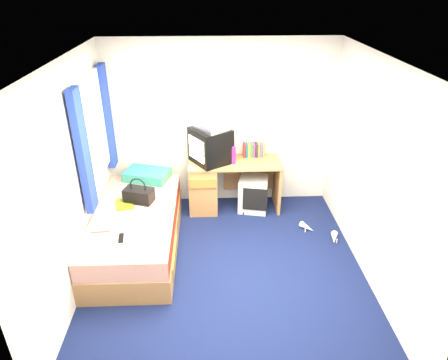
{
  "coord_description": "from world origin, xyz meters",
  "views": [
    {
      "loc": [
        -0.18,
        -3.69,
        3.11
      ],
      "look_at": [
        0.0,
        0.7,
        0.83
      ],
      "focal_mm": 32.0,
      "sensor_mm": 36.0,
      "label": 1
    }
  ],
  "objects_px": {
    "bed": "(136,231)",
    "aerosol_can": "(227,154)",
    "picture_frame": "(262,152)",
    "water_bottle": "(101,229)",
    "storage_cube": "(253,193)",
    "desk": "(215,183)",
    "vcr": "(210,126)",
    "magazine": "(125,204)",
    "pillow": "(147,175)",
    "handbag": "(139,195)",
    "white_heels": "(320,233)",
    "crt_tv": "(210,146)",
    "pink_water_bottle": "(233,155)",
    "colour_swatch_fan": "(138,232)",
    "remote_control": "(121,238)",
    "towel": "(157,220)"
  },
  "relations": [
    {
      "from": "desk",
      "to": "water_bottle",
      "type": "bearing_deg",
      "value": -133.85
    },
    {
      "from": "picture_frame",
      "to": "water_bottle",
      "type": "height_order",
      "value": "picture_frame"
    },
    {
      "from": "picture_frame",
      "to": "towel",
      "type": "bearing_deg",
      "value": -123.11
    },
    {
      "from": "pink_water_bottle",
      "to": "water_bottle",
      "type": "distance_m",
      "value": 2.04
    },
    {
      "from": "storage_cube",
      "to": "magazine",
      "type": "relative_size",
      "value": 1.8
    },
    {
      "from": "picture_frame",
      "to": "pink_water_bottle",
      "type": "distance_m",
      "value": 0.5
    },
    {
      "from": "bed",
      "to": "pillow",
      "type": "distance_m",
      "value": 0.94
    },
    {
      "from": "handbag",
      "to": "vcr",
      "type": "bearing_deg",
      "value": 55.46
    },
    {
      "from": "pillow",
      "to": "white_heels",
      "type": "height_order",
      "value": "pillow"
    },
    {
      "from": "towel",
      "to": "magazine",
      "type": "relative_size",
      "value": 1.01
    },
    {
      "from": "colour_swatch_fan",
      "to": "white_heels",
      "type": "xyz_separation_m",
      "value": [
        2.28,
        0.62,
        -0.51
      ]
    },
    {
      "from": "vcr",
      "to": "magazine",
      "type": "bearing_deg",
      "value": -90.82
    },
    {
      "from": "pink_water_bottle",
      "to": "magazine",
      "type": "xyz_separation_m",
      "value": [
        -1.4,
        -0.72,
        -0.32
      ]
    },
    {
      "from": "storage_cube",
      "to": "colour_swatch_fan",
      "type": "relative_size",
      "value": 2.3
    },
    {
      "from": "magazine",
      "to": "colour_swatch_fan",
      "type": "height_order",
      "value": "magazine"
    },
    {
      "from": "pillow",
      "to": "vcr",
      "type": "xyz_separation_m",
      "value": [
        0.9,
        0.1,
        0.68
      ]
    },
    {
      "from": "picture_frame",
      "to": "handbag",
      "type": "bearing_deg",
      "value": -140.36
    },
    {
      "from": "desk",
      "to": "water_bottle",
      "type": "height_order",
      "value": "desk"
    },
    {
      "from": "desk",
      "to": "magazine",
      "type": "distance_m",
      "value": 1.4
    },
    {
      "from": "towel",
      "to": "white_heels",
      "type": "distance_m",
      "value": 2.2
    },
    {
      "from": "white_heels",
      "to": "crt_tv",
      "type": "bearing_deg",
      "value": 151.43
    },
    {
      "from": "picture_frame",
      "to": "vcr",
      "type": "bearing_deg",
      "value": -156.02
    },
    {
      "from": "pillow",
      "to": "storage_cube",
      "type": "relative_size",
      "value": 1.18
    },
    {
      "from": "towel",
      "to": "magazine",
      "type": "distance_m",
      "value": 0.62
    },
    {
      "from": "bed",
      "to": "aerosol_can",
      "type": "xyz_separation_m",
      "value": [
        1.18,
        1.02,
        0.57
      ]
    },
    {
      "from": "crt_tv",
      "to": "magazine",
      "type": "distance_m",
      "value": 1.42
    },
    {
      "from": "remote_control",
      "to": "colour_swatch_fan",
      "type": "bearing_deg",
      "value": 26.83
    },
    {
      "from": "pillow",
      "to": "picture_frame",
      "type": "relative_size",
      "value": 4.24
    },
    {
      "from": "vcr",
      "to": "magazine",
      "type": "height_order",
      "value": "vcr"
    },
    {
      "from": "crt_tv",
      "to": "magazine",
      "type": "height_order",
      "value": "crt_tv"
    },
    {
      "from": "handbag",
      "to": "colour_swatch_fan",
      "type": "relative_size",
      "value": 1.82
    },
    {
      "from": "aerosol_can",
      "to": "colour_swatch_fan",
      "type": "distance_m",
      "value": 1.83
    },
    {
      "from": "pillow",
      "to": "picture_frame",
      "type": "xyz_separation_m",
      "value": [
        1.64,
        0.25,
        0.22
      ]
    },
    {
      "from": "towel",
      "to": "storage_cube",
      "type": "bearing_deg",
      "value": 42.74
    },
    {
      "from": "pillow",
      "to": "storage_cube",
      "type": "bearing_deg",
      "value": 1.1
    },
    {
      "from": "towel",
      "to": "water_bottle",
      "type": "relative_size",
      "value": 1.42
    },
    {
      "from": "bed",
      "to": "water_bottle",
      "type": "xyz_separation_m",
      "value": [
        -0.3,
        -0.39,
        0.31
      ]
    },
    {
      "from": "storage_cube",
      "to": "desk",
      "type": "bearing_deg",
      "value": -174.95
    },
    {
      "from": "pillow",
      "to": "handbag",
      "type": "xyz_separation_m",
      "value": [
        -0.02,
        -0.62,
        0.03
      ]
    },
    {
      "from": "desk",
      "to": "white_heels",
      "type": "xyz_separation_m",
      "value": [
        1.38,
        -0.79,
        -0.37
      ]
    },
    {
      "from": "picture_frame",
      "to": "storage_cube",
      "type": "bearing_deg",
      "value": -108.37
    },
    {
      "from": "white_heels",
      "to": "pink_water_bottle",
      "type": "bearing_deg",
      "value": 147.66
    },
    {
      "from": "desk",
      "to": "water_bottle",
      "type": "relative_size",
      "value": 6.5
    },
    {
      "from": "crt_tv",
      "to": "white_heels",
      "type": "xyz_separation_m",
      "value": [
        1.44,
        -0.79,
        -0.95
      ]
    },
    {
      "from": "storage_cube",
      "to": "pink_water_bottle",
      "type": "xyz_separation_m",
      "value": [
        -0.31,
        -0.0,
        0.62
      ]
    },
    {
      "from": "magazine",
      "to": "bed",
      "type": "bearing_deg",
      "value": -50.46
    },
    {
      "from": "pink_water_bottle",
      "to": "colour_swatch_fan",
      "type": "height_order",
      "value": "pink_water_bottle"
    },
    {
      "from": "handbag",
      "to": "white_heels",
      "type": "relative_size",
      "value": 0.81
    },
    {
      "from": "picture_frame",
      "to": "towel",
      "type": "relative_size",
      "value": 0.49
    },
    {
      "from": "bed",
      "to": "towel",
      "type": "height_order",
      "value": "towel"
    }
  ]
}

